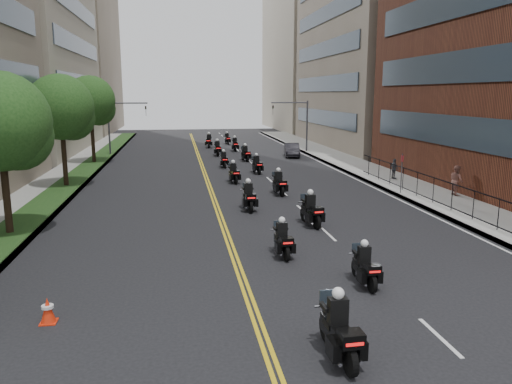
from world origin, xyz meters
TOP-DOWN VIEW (x-y plane):
  - ground at (0.00, 0.00)m, footprint 160.00×160.00m
  - sidewalk_right at (12.00, 25.00)m, footprint 4.00×90.00m
  - sidewalk_left at (-12.00, 25.00)m, footprint 4.00×90.00m
  - grass_strip at (-11.20, 25.00)m, footprint 2.00×90.00m
  - building_right_tan at (21.48, 48.00)m, footprint 15.11×28.00m
  - building_right_far at (21.50, 78.00)m, footprint 15.00×28.00m
  - building_left_far at (-22.00, 78.00)m, footprint 16.00×28.00m
  - iron_fence at (11.00, 12.00)m, footprint 0.05×28.00m
  - street_trees at (-11.05, 18.61)m, footprint 4.40×38.40m
  - traffic_signal_right at (9.54, 42.00)m, footprint 4.09×0.20m
  - traffic_signal_left at (-9.54, 42.00)m, footprint 4.09×0.20m
  - motorcycle_0 at (0.19, -0.62)m, footprint 0.57×2.42m
  - motorcycle_1 at (2.57, 3.85)m, footprint 0.48×2.11m
  - motorcycle_2 at (0.47, 7.32)m, footprint 0.50×2.13m
  - motorcycle_3 at (2.82, 11.70)m, footprint 0.70×2.40m
  - motorcycle_4 at (0.26, 15.45)m, footprint 0.55×2.37m
  - motorcycle_5 at (2.78, 19.40)m, footprint 0.60×2.34m
  - motorcycle_6 at (0.39, 24.14)m, footprint 0.64×2.24m
  - motorcycle_7 at (2.73, 28.15)m, footprint 0.62×2.22m
  - motorcycle_8 at (0.40, 31.86)m, footprint 0.50×2.15m
  - motorcycle_9 at (2.82, 35.67)m, footprint 0.69×2.30m
  - motorcycle_10 at (0.52, 40.23)m, footprint 0.56×2.40m
  - motorcycle_11 at (2.79, 44.16)m, footprint 0.54×2.36m
  - motorcycle_12 at (0.15, 48.36)m, footprint 0.74×2.50m
  - motorcycle_13 at (2.71, 52.12)m, footprint 0.57×2.17m
  - parked_sedan at (8.00, 38.38)m, footprint 2.06×4.30m
  - pedestrian_b at (13.50, 16.84)m, footprint 0.72×0.92m
  - pedestrian_c at (12.21, 23.07)m, footprint 0.56×0.94m
  - traffic_cone at (-7.30, 2.53)m, footprint 0.45×0.45m

SIDE VIEW (x-z plane):
  - ground at x=0.00m, z-range 0.00..0.00m
  - sidewalk_right at x=12.00m, z-range 0.00..0.15m
  - sidewalk_left at x=-12.00m, z-range 0.00..0.15m
  - grass_strip at x=-11.20m, z-range 0.15..0.19m
  - traffic_cone at x=-7.30m, z-range -0.01..0.74m
  - motorcycle_1 at x=2.57m, z-range -0.16..1.40m
  - motorcycle_2 at x=0.47m, z-range -0.17..1.41m
  - motorcycle_8 at x=0.40m, z-range -0.17..1.42m
  - motorcycle_13 at x=2.71m, z-range -0.17..1.44m
  - motorcycle_7 at x=2.73m, z-range -0.17..1.47m
  - motorcycle_6 at x=0.39m, z-range -0.17..1.48m
  - motorcycle_9 at x=2.82m, z-range -0.18..1.52m
  - parked_sedan at x=8.00m, z-range 0.00..1.36m
  - motorcycle_5 at x=2.78m, z-range -0.18..1.54m
  - motorcycle_11 at x=2.79m, z-range -0.18..1.56m
  - motorcycle_4 at x=0.26m, z-range -0.18..1.57m
  - motorcycle_10 at x=0.52m, z-range -0.19..1.59m
  - motorcycle_3 at x=2.82m, z-range -0.19..1.59m
  - motorcycle_0 at x=0.19m, z-range -0.19..1.60m
  - motorcycle_12 at x=0.15m, z-range -0.19..1.65m
  - pedestrian_c at x=12.21m, z-range 0.15..1.65m
  - iron_fence at x=11.00m, z-range 0.15..1.65m
  - pedestrian_b at x=13.50m, z-range 0.15..2.01m
  - traffic_signal_right at x=9.54m, z-range 0.90..6.50m
  - traffic_signal_left at x=-9.54m, z-range 0.90..6.50m
  - street_trees at x=-11.05m, z-range 1.14..9.12m
  - building_right_far at x=21.50m, z-range 0.00..26.00m
  - building_left_far at x=-22.00m, z-range 0.00..26.00m
  - building_right_tan at x=21.48m, z-range 0.00..30.00m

